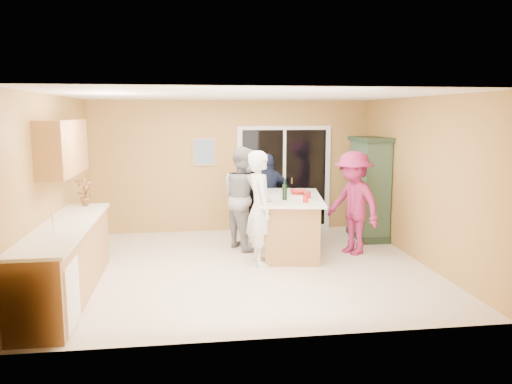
{
  "coord_description": "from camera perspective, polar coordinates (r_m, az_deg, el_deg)",
  "views": [
    {
      "loc": [
        -0.88,
        -7.36,
        2.33
      ],
      "look_at": [
        0.15,
        0.1,
        1.15
      ],
      "focal_mm": 35.0,
      "sensor_mm": 36.0,
      "label": 1
    }
  ],
  "objects": [
    {
      "name": "wall_front",
      "position": [
        5.05,
        2.36,
        -2.86
      ],
      "size": [
        5.5,
        0.1,
        2.6
      ],
      "primitive_type": "cube",
      "color": "#E5AF5E",
      "rests_on": "ground"
    },
    {
      "name": "woman_grey",
      "position": [
        8.69,
        -1.43,
        -0.64
      ],
      "size": [
        0.98,
        1.07,
        1.78
      ],
      "primitive_type": "imported",
      "rotation": [
        0.0,
        0.0,
        2.02
      ],
      "color": "gray",
      "rests_on": "floor"
    },
    {
      "name": "serving_bowl",
      "position": [
        8.61,
        4.82,
        -0.0
      ],
      "size": [
        0.34,
        0.34,
        0.07
      ],
      "primitive_type": "imported",
      "rotation": [
        0.0,
        0.0,
        -0.35
      ],
      "color": "#B01713",
      "rests_on": "kitchen_island"
    },
    {
      "name": "wall_right",
      "position": [
        8.27,
        18.24,
        1.3
      ],
      "size": [
        0.1,
        5.0,
        2.6
      ],
      "primitive_type": "cube",
      "color": "#E5AF5E",
      "rests_on": "ground"
    },
    {
      "name": "tumbler_far",
      "position": [
        8.16,
        6.0,
        -0.32
      ],
      "size": [
        0.1,
        0.1,
        0.12
      ],
      "primitive_type": "cylinder",
      "rotation": [
        0.0,
        0.0,
        -0.27
      ],
      "color": "#B01713",
      "rests_on": "kitchen_island"
    },
    {
      "name": "wine_bottle",
      "position": [
        7.98,
        3.29,
        0.02
      ],
      "size": [
        0.08,
        0.08,
        0.34
      ],
      "rotation": [
        0.0,
        0.0,
        0.39
      ],
      "color": "black",
      "rests_on": "kitchen_island"
    },
    {
      "name": "wall_back",
      "position": [
        9.96,
        -2.75,
        2.95
      ],
      "size": [
        5.5,
        0.1,
        2.6
      ],
      "primitive_type": "cube",
      "color": "#E5AF5E",
      "rests_on": "ground"
    },
    {
      "name": "woman_navy",
      "position": [
        9.49,
        1.49,
        -0.4
      ],
      "size": [
        0.95,
        0.43,
        1.59
      ],
      "primitive_type": "imported",
      "rotation": [
        0.0,
        0.0,
        3.18
      ],
      "color": "#1C1F3E",
      "rests_on": "floor"
    },
    {
      "name": "ceiling",
      "position": [
        7.42,
        -1.06,
        10.99
      ],
      "size": [
        5.5,
        5.0,
        0.1
      ],
      "primitive_type": "cube",
      "color": "white",
      "rests_on": "wall_back"
    },
    {
      "name": "white_plate",
      "position": [
        8.27,
        5.52,
        -0.54
      ],
      "size": [
        0.28,
        0.28,
        0.02
      ],
      "primitive_type": "cylinder",
      "rotation": [
        0.0,
        0.0,
        0.14
      ],
      "color": "white",
      "rests_on": "kitchen_island"
    },
    {
      "name": "framed_picture",
      "position": [
        9.87,
        -5.94,
        4.61
      ],
      "size": [
        0.46,
        0.04,
        0.56
      ],
      "color": "tan",
      "rests_on": "wall_back"
    },
    {
      "name": "green_hutch",
      "position": [
        9.59,
        12.81,
        0.28
      ],
      "size": [
        0.55,
        1.04,
        1.91
      ],
      "color": "#1E3121",
      "rests_on": "floor"
    },
    {
      "name": "left_cabinet_run",
      "position": [
        6.77,
        -21.12,
        -7.73
      ],
      "size": [
        0.65,
        3.05,
        1.24
      ],
      "color": "#AE7943",
      "rests_on": "floor"
    },
    {
      "name": "wall_left",
      "position": [
        7.67,
        -21.9,
        0.54
      ],
      "size": [
        0.1,
        5.0,
        2.6
      ],
      "primitive_type": "cube",
      "color": "#E5AF5E",
      "rests_on": "ground"
    },
    {
      "name": "floor",
      "position": [
        7.77,
        -1.01,
        -8.54
      ],
      "size": [
        5.5,
        5.5,
        0.0
      ],
      "primitive_type": "plane",
      "color": "silver",
      "rests_on": "ground"
    },
    {
      "name": "sliding_door",
      "position": [
        10.1,
        3.23,
        1.6
      ],
      "size": [
        1.9,
        0.07,
        2.1
      ],
      "color": "silver",
      "rests_on": "floor"
    },
    {
      "name": "kitchen_island",
      "position": [
        8.45,
        3.96,
        -3.94
      ],
      "size": [
        1.29,
        1.98,
        0.97
      ],
      "rotation": [
        0.0,
        0.0,
        -0.16
      ],
      "color": "#AE7943",
      "rests_on": "floor"
    },
    {
      "name": "upper_cabinets",
      "position": [
        7.37,
        -21.21,
        4.77
      ],
      "size": [
        0.35,
        1.6,
        0.75
      ],
      "primitive_type": "cube",
      "color": "#AE7943",
      "rests_on": "wall_left"
    },
    {
      "name": "tumbler_near",
      "position": [
        7.78,
        5.69,
        -0.75
      ],
      "size": [
        0.11,
        0.11,
        0.12
      ],
      "primitive_type": "cylinder",
      "rotation": [
        0.0,
        0.0,
        -0.3
      ],
      "color": "#B01713",
      "rests_on": "kitchen_island"
    },
    {
      "name": "tulip_vase",
      "position": [
        8.03,
        -19.04,
        0.06
      ],
      "size": [
        0.27,
        0.21,
        0.45
      ],
      "primitive_type": "imported",
      "rotation": [
        0.0,
        0.0,
        0.22
      ],
      "color": "#AF1120",
      "rests_on": "left_cabinet_run"
    },
    {
      "name": "woman_white",
      "position": [
        7.72,
        0.47,
        -1.84
      ],
      "size": [
        0.47,
        0.68,
        1.78
      ],
      "primitive_type": "imported",
      "rotation": [
        0.0,
        0.0,
        1.64
      ],
      "color": "silver",
      "rests_on": "floor"
    },
    {
      "name": "woman_magenta",
      "position": [
        8.47,
        11.05,
        -1.24
      ],
      "size": [
        1.06,
        1.28,
        1.73
      ],
      "primitive_type": "imported",
      "rotation": [
        0.0,
        0.0,
        -1.12
      ],
      "color": "#992153",
      "rests_on": "floor"
    }
  ]
}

